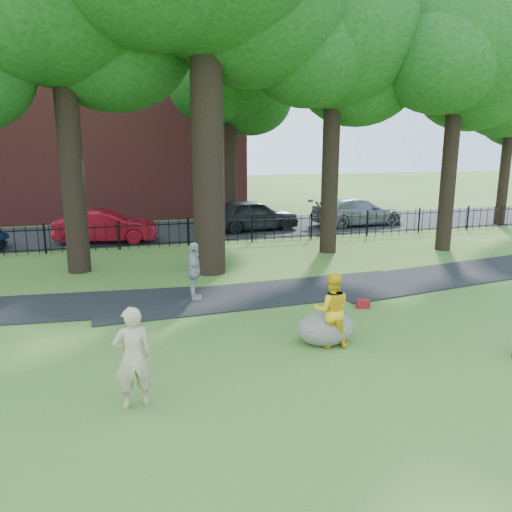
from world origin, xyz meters
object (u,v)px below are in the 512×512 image
object	(u,v)px
boulder	(326,326)
man	(331,310)
red_sedan	(106,227)
woman	(133,357)

from	to	relation	value
boulder	man	bearing A→B (deg)	-81.91
man	red_sedan	world-z (taller)	man
boulder	red_sedan	xyz separation A→B (m)	(-4.82, 13.92, 0.36)
woman	red_sedan	world-z (taller)	woman
boulder	red_sedan	size ratio (longest dim) A/B	0.30
red_sedan	woman	bearing A→B (deg)	-169.91
woman	man	world-z (taller)	woman
woman	red_sedan	bearing A→B (deg)	-94.62
woman	boulder	size ratio (longest dim) A/B	1.35
woman	boulder	bearing A→B (deg)	-165.11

